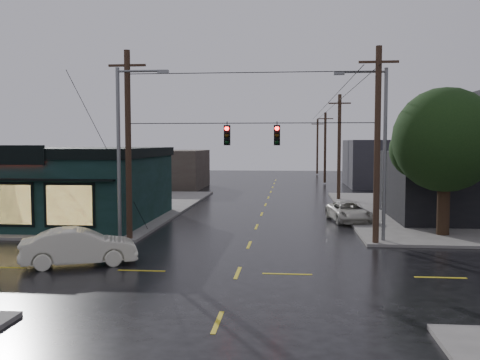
# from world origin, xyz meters

# --- Properties ---
(ground_plane) EXTENTS (160.00, 160.00, 0.00)m
(ground_plane) POSITION_xyz_m (0.00, 0.00, 0.00)
(ground_plane) COLOR black
(sidewalk_nw) EXTENTS (28.00, 28.00, 0.15)m
(sidewalk_nw) POSITION_xyz_m (-20.00, 20.00, 0.07)
(sidewalk_nw) COLOR #615E5B
(sidewalk_nw) RESTS_ON ground
(pizza_shop) EXTENTS (16.30, 12.34, 4.90)m
(pizza_shop) POSITION_xyz_m (-15.00, 12.94, 2.56)
(pizza_shop) COLOR black
(pizza_shop) RESTS_ON ground
(ne_building) EXTENTS (12.60, 11.60, 8.75)m
(ne_building) POSITION_xyz_m (15.00, 17.00, 4.47)
(ne_building) COLOR black
(ne_building) RESTS_ON ground
(corner_tree) EXTENTS (5.80, 5.80, 8.20)m
(corner_tree) POSITION_xyz_m (10.62, 9.30, 5.41)
(corner_tree) COLOR black
(corner_tree) RESTS_ON ground
(utility_pole_nw) EXTENTS (2.00, 0.32, 10.15)m
(utility_pole_nw) POSITION_xyz_m (-6.50, 6.50, 0.00)
(utility_pole_nw) COLOR black
(utility_pole_nw) RESTS_ON ground
(utility_pole_ne) EXTENTS (2.00, 0.32, 10.15)m
(utility_pole_ne) POSITION_xyz_m (6.50, 6.50, 0.00)
(utility_pole_ne) COLOR black
(utility_pole_ne) RESTS_ON ground
(utility_pole_far_a) EXTENTS (2.00, 0.32, 9.65)m
(utility_pole_far_a) POSITION_xyz_m (6.50, 28.00, 0.00)
(utility_pole_far_a) COLOR black
(utility_pole_far_a) RESTS_ON ground
(utility_pole_far_b) EXTENTS (2.00, 0.32, 9.15)m
(utility_pole_far_b) POSITION_xyz_m (6.50, 48.00, 0.00)
(utility_pole_far_b) COLOR black
(utility_pole_far_b) RESTS_ON ground
(utility_pole_far_c) EXTENTS (2.00, 0.32, 9.15)m
(utility_pole_far_c) POSITION_xyz_m (6.50, 68.00, 0.00)
(utility_pole_far_c) COLOR black
(utility_pole_far_c) RESTS_ON ground
(span_signal_assembly) EXTENTS (13.00, 0.48, 1.23)m
(span_signal_assembly) POSITION_xyz_m (0.10, 6.50, 5.70)
(span_signal_assembly) COLOR black
(span_signal_assembly) RESTS_ON ground
(streetlight_nw) EXTENTS (5.40, 0.30, 9.15)m
(streetlight_nw) POSITION_xyz_m (-6.80, 5.80, 0.00)
(streetlight_nw) COLOR slate
(streetlight_nw) RESTS_ON ground
(streetlight_ne) EXTENTS (5.40, 0.30, 9.15)m
(streetlight_ne) POSITION_xyz_m (7.00, 7.20, 0.00)
(streetlight_ne) COLOR slate
(streetlight_ne) RESTS_ON ground
(bg_building_west) EXTENTS (12.00, 10.00, 4.40)m
(bg_building_west) POSITION_xyz_m (-14.00, 40.00, 2.20)
(bg_building_west) COLOR #3A2E2A
(bg_building_west) RESTS_ON ground
(bg_building_east) EXTENTS (14.00, 12.00, 5.60)m
(bg_building_east) POSITION_xyz_m (16.00, 45.00, 2.80)
(bg_building_east) COLOR #2C2B31
(bg_building_east) RESTS_ON ground
(sedan_cream) EXTENTS (5.13, 3.38, 1.60)m
(sedan_cream) POSITION_xyz_m (-6.95, 0.75, 0.80)
(sedan_cream) COLOR beige
(sedan_cream) RESTS_ON ground
(suv_silver) EXTENTS (2.98, 5.16, 1.35)m
(suv_silver) POSITION_xyz_m (6.00, 14.68, 0.68)
(suv_silver) COLOR beige
(suv_silver) RESTS_ON ground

